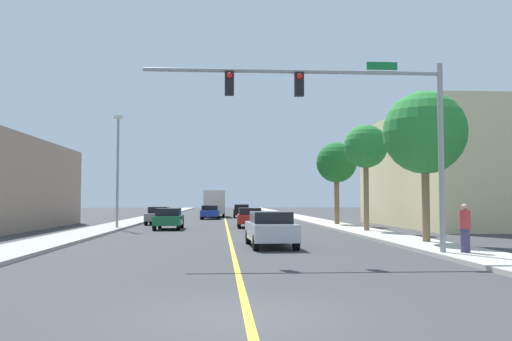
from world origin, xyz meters
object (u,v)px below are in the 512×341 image
(traffic_signal_mast, at_px, (352,111))
(street_lamp, at_px, (118,165))
(palm_near, at_px, (425,133))
(car_black, at_px, (241,211))
(delivery_truck, at_px, (215,203))
(palm_far, at_px, (336,163))
(car_red, at_px, (250,217))
(car_blue, at_px, (210,212))
(pedestrian, at_px, (465,228))
(car_green, at_px, (169,218))
(car_silver, at_px, (271,228))
(palm_mid, at_px, (366,148))
(car_gray, at_px, (159,215))

(traffic_signal_mast, height_order, street_lamp, street_lamp)
(palm_near, height_order, car_black, palm_near)
(street_lamp, distance_m, delivery_truck, 28.11)
(palm_far, height_order, car_red, palm_far)
(car_blue, bearing_deg, pedestrian, -74.00)
(car_black, height_order, car_green, car_black)
(traffic_signal_mast, distance_m, car_black, 42.80)
(street_lamp, distance_m, car_blue, 20.72)
(car_red, relative_size, pedestrian, 2.48)
(car_black, xyz_separation_m, car_blue, (-3.42, -4.55, -0.02))
(car_silver, distance_m, pedestrian, 7.75)
(car_silver, bearing_deg, palm_far, 67.62)
(street_lamp, xyz_separation_m, palm_mid, (15.72, -4.68, 0.82))
(palm_near, relative_size, delivery_truck, 0.77)
(car_red, xyz_separation_m, pedestrian, (6.41, -20.76, 0.25))
(street_lamp, bearing_deg, traffic_signal_mast, -57.97)
(street_lamp, bearing_deg, car_silver, -57.61)
(palm_near, distance_m, car_red, 17.71)
(car_red, bearing_deg, delivery_truck, 97.49)
(palm_far, relative_size, car_green, 1.50)
(delivery_truck, bearing_deg, street_lamp, -102.67)
(car_black, xyz_separation_m, delivery_truck, (-3.05, 3.18, 0.87))
(street_lamp, distance_m, pedestrian, 24.40)
(car_silver, xyz_separation_m, pedestrian, (6.40, -4.37, 0.21))
(palm_near, xyz_separation_m, car_green, (-12.53, 13.58, -4.19))
(traffic_signal_mast, distance_m, palm_far, 23.07)
(car_silver, distance_m, car_green, 15.29)
(car_green, relative_size, car_gray, 1.08)
(palm_near, height_order, car_gray, palm_near)
(car_red, bearing_deg, car_gray, 144.32)
(pedestrian, bearing_deg, car_black, 61.47)
(palm_mid, height_order, pedestrian, palm_mid)
(car_blue, bearing_deg, car_green, -95.10)
(car_silver, bearing_deg, palm_mid, 52.85)
(street_lamp, xyz_separation_m, pedestrian, (15.43, -18.61, -3.35))
(palm_mid, bearing_deg, traffic_signal_mast, -107.00)
(palm_near, bearing_deg, car_silver, -174.69)
(palm_far, distance_m, car_silver, 20.10)
(car_blue, bearing_deg, palm_far, -54.98)
(car_black, bearing_deg, car_blue, -125.35)
(street_lamp, distance_m, car_gray, 8.51)
(palm_mid, relative_size, car_red, 1.53)
(palm_near, distance_m, car_blue, 34.91)
(car_blue, distance_m, pedestrian, 39.35)
(car_red, xyz_separation_m, car_green, (-5.58, -2.16, 0.00))
(car_blue, distance_m, car_green, 19.71)
(car_silver, distance_m, car_blue, 33.94)
(pedestrian, bearing_deg, car_blue, 67.36)
(palm_near, xyz_separation_m, car_black, (-6.71, 37.69, -4.17))
(palm_mid, height_order, car_red, palm_mid)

